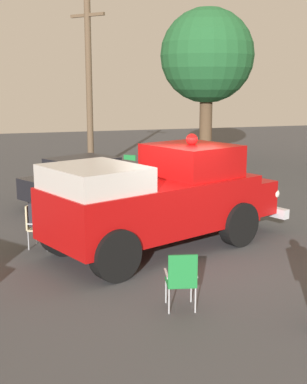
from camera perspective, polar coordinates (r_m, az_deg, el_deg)
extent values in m
plane|color=#424244|center=(11.60, 3.04, -6.99)|extent=(60.00, 60.00, 0.00)
cylinder|color=black|center=(13.68, 3.04, -1.79)|extent=(0.69, 1.08, 1.04)
cylinder|color=black|center=(12.32, 9.31, -3.48)|extent=(0.69, 1.08, 1.04)
cylinder|color=black|center=(11.69, -9.82, -4.33)|extent=(0.69, 1.08, 1.04)
cylinder|color=black|center=(10.07, -4.16, -6.87)|extent=(0.69, 1.08, 1.04)
cube|color=#B70C0C|center=(11.70, 0.00, -1.45)|extent=(3.80, 5.33, 1.10)
cube|color=#B70C0C|center=(13.67, 9.30, -0.22)|extent=(1.97, 1.50, 0.84)
cube|color=#B70C0C|center=(12.28, 4.17, 3.43)|extent=(2.40, 2.29, 0.76)
cube|color=silver|center=(10.66, -6.47, 1.26)|extent=(2.46, 2.31, 0.60)
cube|color=silver|center=(14.00, 10.52, 0.03)|extent=(1.38, 0.66, 0.64)
cube|color=silver|center=(14.17, 10.72, -1.58)|extent=(2.15, 1.03, 0.24)
sphere|color=white|center=(14.49, 8.19, 0.83)|extent=(0.34, 0.34, 0.26)
sphere|color=white|center=(13.51, 13.05, -0.17)|extent=(0.34, 0.34, 0.26)
sphere|color=red|center=(12.22, 4.21, 5.75)|extent=(0.37, 0.37, 0.28)
cylinder|color=black|center=(18.21, -4.96, 1.06)|extent=(0.55, 0.72, 0.68)
cylinder|color=black|center=(17.02, -1.35, 0.34)|extent=(0.55, 0.72, 0.68)
cylinder|color=black|center=(16.51, -12.60, -0.32)|extent=(0.55, 0.72, 0.68)
cylinder|color=black|center=(15.18, -9.21, -1.24)|extent=(0.55, 0.72, 0.68)
cube|color=black|center=(16.63, -6.91, 0.96)|extent=(3.59, 4.55, 0.64)
cube|color=black|center=(17.49, -3.24, 2.77)|extent=(2.11, 2.01, 0.20)
cube|color=black|center=(16.35, -7.78, 2.74)|extent=(2.28, 2.42, 0.56)
cube|color=silver|center=(18.08, -1.51, 1.22)|extent=(1.74, 1.05, 0.20)
cylinder|color=#B7BABF|center=(12.49, -10.84, -4.74)|extent=(0.04, 0.04, 0.44)
cylinder|color=#B7BABF|center=(12.10, -11.56, -5.32)|extent=(0.04, 0.04, 0.44)
cylinder|color=#B7BABF|center=(12.65, -12.71, -4.62)|extent=(0.04, 0.04, 0.44)
cylinder|color=#B7BABF|center=(12.26, -13.48, -5.18)|extent=(0.04, 0.04, 0.44)
cube|color=beige|center=(12.31, -12.19, -3.91)|extent=(0.64, 0.64, 0.04)
cube|color=beige|center=(12.33, -13.29, -2.57)|extent=(0.45, 0.25, 0.56)
cube|color=#B7BABF|center=(12.48, -11.82, -2.89)|extent=(0.23, 0.41, 0.03)
cube|color=#B7BABF|center=(12.05, -12.65, -3.46)|extent=(0.23, 0.41, 0.03)
cylinder|color=#B7BABF|center=(9.19, 1.37, -10.73)|extent=(0.03, 0.03, 0.44)
cylinder|color=#B7BABF|center=(9.24, 4.13, -10.61)|extent=(0.03, 0.03, 0.44)
cylinder|color=#B7BABF|center=(8.79, 1.70, -11.83)|extent=(0.03, 0.03, 0.44)
cylinder|color=#B7BABF|center=(8.85, 4.60, -11.69)|extent=(0.03, 0.03, 0.44)
cube|color=#1E7F38|center=(8.92, 2.97, -9.82)|extent=(0.57, 0.57, 0.04)
cube|color=#1E7F38|center=(8.60, 3.21, -8.64)|extent=(0.14, 0.48, 0.56)
cube|color=#B7BABF|center=(8.83, 1.42, -8.89)|extent=(0.44, 0.12, 0.03)
cube|color=#B7BABF|center=(8.90, 4.52, -8.76)|extent=(0.44, 0.12, 0.03)
cylinder|color=#B7BABF|center=(19.66, -2.45, 1.55)|extent=(0.04, 0.04, 0.44)
cylinder|color=#B7BABF|center=(19.81, -3.64, 1.61)|extent=(0.04, 0.04, 0.44)
cylinder|color=#B7BABF|center=(20.07, -2.02, 1.76)|extent=(0.04, 0.04, 0.44)
cylinder|color=#B7BABF|center=(20.21, -3.20, 1.83)|extent=(0.04, 0.04, 0.44)
cube|color=#1E7F38|center=(19.90, -2.83, 2.35)|extent=(0.67, 0.67, 0.04)
cube|color=#1E7F38|center=(20.07, -2.61, 3.26)|extent=(0.30, 0.42, 0.56)
cube|color=#B7BABF|center=(19.79, -2.19, 2.79)|extent=(0.38, 0.28, 0.03)
cube|color=#B7BABF|center=(19.95, -3.49, 2.85)|extent=(0.38, 0.28, 0.03)
cylinder|color=#383842|center=(12.37, -10.81, -4.89)|extent=(0.17, 0.17, 0.45)
cylinder|color=#383842|center=(12.19, -11.13, -5.16)|extent=(0.17, 0.17, 0.45)
cube|color=#383842|center=(12.34, -11.56, -3.58)|extent=(0.33, 0.46, 0.13)
cube|color=#383842|center=(12.16, -11.89, -3.83)|extent=(0.33, 0.46, 0.13)
cube|color=#26262D|center=(12.25, -12.66, -2.30)|extent=(0.46, 0.38, 0.54)
sphere|color=tan|center=(12.16, -12.65, -0.61)|extent=(0.30, 0.30, 0.22)
cylinder|color=brown|center=(24.56, 5.71, 7.11)|extent=(0.58, 0.58, 3.45)
sphere|color=#215C2E|center=(24.50, 5.87, 14.61)|extent=(4.24, 4.24, 4.24)
cylinder|color=brown|center=(22.02, -7.03, 11.13)|extent=(0.26, 0.26, 6.97)
cube|color=brown|center=(22.18, -7.23, 18.60)|extent=(1.38, 1.18, 0.12)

